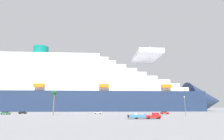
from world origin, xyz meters
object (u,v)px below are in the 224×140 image
pickup_truck (153,116)px  street_lamp (185,103)px  palm_tree (54,96)px  parked_car_red_hatchback (164,113)px  cruise_ship (72,89)px  parked_car_black_coupe (23,112)px  small_boat_on_trailer (139,116)px  parked_car_green_wagon (5,113)px  parked_car_white_van (98,112)px

pickup_truck → street_lamp: 24.58m
palm_tree → parked_car_red_hatchback: size_ratio=2.54×
cruise_ship → street_lamp: bearing=-52.0°
parked_car_red_hatchback → pickup_truck: bearing=-114.6°
parked_car_black_coupe → cruise_ship: bearing=72.1°
parked_car_red_hatchback → parked_car_black_coupe: bearing=174.9°
parked_car_red_hatchback → parked_car_black_coupe: 80.97m
palm_tree → street_lamp: (61.91, -12.34, -3.97)m
palm_tree → pickup_truck: bearing=-32.5°
pickup_truck → palm_tree: bearing=147.5°
small_boat_on_trailer → street_lamp: street_lamp is taller
pickup_truck → cruise_ship: bearing=115.2°
palm_tree → street_lamp: 63.25m
palm_tree → parked_car_green_wagon: 30.07m
pickup_truck → parked_car_black_coupe: (-64.46, 42.56, -0.21)m
pickup_truck → small_boat_on_trailer: (-5.36, -0.31, -0.08)m
pickup_truck → parked_car_white_van: size_ratio=1.21×
street_lamp → pickup_truck: bearing=-141.5°
cruise_ship → parked_car_red_hatchback: bearing=-45.3°
street_lamp → parked_car_red_hatchback: bearing=97.6°
pickup_truck → parked_car_green_wagon: 79.04m
palm_tree → parked_car_green_wagon: size_ratio=2.34×
parked_car_black_coupe → palm_tree: bearing=-35.3°
cruise_ship → parked_car_red_hatchback: cruise_ship is taller
parked_car_green_wagon → parked_car_black_coupe: 9.11m
cruise_ship → street_lamp: 106.88m
parked_car_red_hatchback → palm_tree: bearing=-172.3°
palm_tree → parked_car_black_coupe: size_ratio=2.80×
palm_tree → parked_car_green_wagon: (-27.49, 8.38, -8.83)m
pickup_truck → parked_car_black_coupe: size_ratio=1.35×
pickup_truck → parked_car_red_hatchback: pickup_truck is taller
pickup_truck → parked_car_black_coupe: bearing=146.6°
parked_car_green_wagon → parked_car_white_van: 49.72m
parked_car_green_wagon → parked_car_black_coupe: size_ratio=1.20×
parked_car_green_wagon → parked_car_white_van: (49.12, 7.69, -0.00)m
cruise_ship → parked_car_red_hatchback: (62.60, -63.16, -18.54)m
cruise_ship → parked_car_red_hatchback: 90.83m
pickup_truck → parked_car_white_van: 48.40m
pickup_truck → small_boat_on_trailer: pickup_truck is taller
small_boat_on_trailer → parked_car_red_hatchback: size_ratio=1.84×
parked_car_red_hatchback → parked_car_black_coupe: size_ratio=1.10×
parked_car_green_wagon → parked_car_black_coupe: (6.04, 6.83, -0.00)m
parked_car_green_wagon → cruise_ship: bearing=69.0°
parked_car_green_wagon → parked_car_white_van: bearing=8.9°
cruise_ship → street_lamp: (65.31, -83.49, -13.68)m
cruise_ship → pickup_truck: cruise_ship is taller
parked_car_black_coupe → parked_car_green_wagon: bearing=-131.5°
cruise_ship → parked_car_black_coupe: 61.64m
cruise_ship → small_boat_on_trailer: bearing=-67.4°
pickup_truck → parked_car_green_wagon: bearing=153.1°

